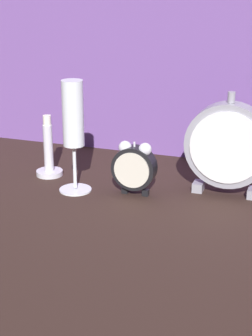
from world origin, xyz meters
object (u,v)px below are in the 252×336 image
Objects in this scene: mantel_clock_silver at (228,146)px; champagne_flute at (73,123)px; brass_candlestick at (49,156)px; alarm_clock_twin_bell at (134,166)px.

champagne_flute is (-0.28, -0.08, 0.04)m from mantel_clock_silver.
mantel_clock_silver is 0.37m from brass_candlestick.
alarm_clock_twin_bell is 0.21m from brass_candlestick.
alarm_clock_twin_bell is at bearing -161.00° from mantel_clock_silver.
champagne_flute is (-0.11, -0.02, 0.08)m from alarm_clock_twin_bell.
champagne_flute is at bearing -170.52° from alarm_clock_twin_bell.
brass_candlestick is at bearing 144.91° from champagne_flute.
brass_candlestick is at bearing 168.34° from alarm_clock_twin_bell.
champagne_flute is at bearing -164.79° from mantel_clock_silver.
brass_candlestick is (-0.09, 0.06, -0.10)m from champagne_flute.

